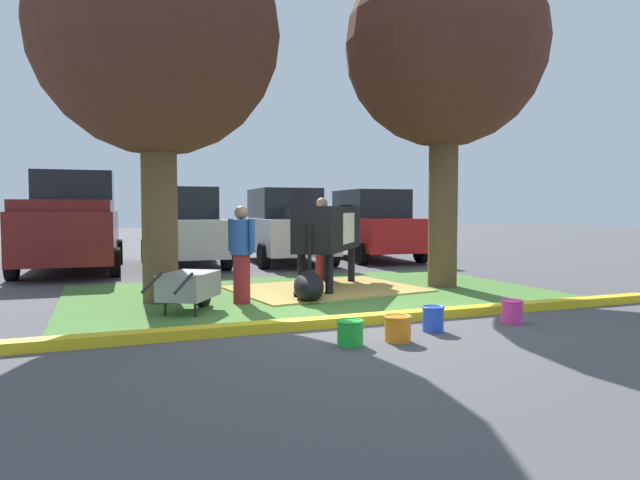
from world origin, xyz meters
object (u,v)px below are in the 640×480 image
object	(u,v)px
wheelbarrow	(190,286)
pickup_truck_maroon	(72,224)
cow_holstein	(330,229)
person_visitor_near	(322,236)
sedan_silver	(183,228)
bucket_green	(350,332)
hatchback_white	(284,227)
shade_tree_right	(445,49)
bucket_orange	(398,328)
shade_tree_left	(157,35)
bucket_blue	(433,318)
bucket_pink	(512,311)
sedan_red	(370,226)
calf_lying	(308,286)
person_handler	(242,252)

from	to	relation	value
wheelbarrow	pickup_truck_maroon	distance (m)	7.10
cow_holstein	person_visitor_near	xyz separation A→B (m)	(0.24, 0.99, -0.19)
sedan_silver	bucket_green	bearing A→B (deg)	-86.94
bucket_green	hatchback_white	size ratio (longest dim) A/B	0.07
shade_tree_right	wheelbarrow	size ratio (longest dim) A/B	4.20
shade_tree_right	bucket_orange	distance (m)	6.26
shade_tree_left	bucket_blue	world-z (taller)	shade_tree_left
bucket_pink	sedan_silver	size ratio (longest dim) A/B	0.07
cow_holstein	sedan_red	size ratio (longest dim) A/B	0.61
calf_lying	person_visitor_near	bearing A→B (deg)	63.54
sedan_red	bucket_pink	bearing A→B (deg)	-105.22
person_handler	sedan_red	bearing A→B (deg)	49.78
bucket_blue	bucket_pink	xyz separation A→B (m)	(1.20, 0.03, -0.00)
calf_lying	wheelbarrow	xyz separation A→B (m)	(-1.93, -0.40, 0.15)
shade_tree_right	bucket_orange	world-z (taller)	shade_tree_right
shade_tree_right	sedan_silver	bearing A→B (deg)	123.99
bucket_blue	bucket_pink	bearing A→B (deg)	1.54
calf_lying	pickup_truck_maroon	size ratio (longest dim) A/B	0.24
sedan_red	cow_holstein	bearing A→B (deg)	-123.48
shade_tree_right	bucket_green	world-z (taller)	shade_tree_right
shade_tree_left	sedan_silver	distance (m)	6.72
sedan_silver	cow_holstein	bearing A→B (deg)	-69.29
bucket_orange	wheelbarrow	bearing A→B (deg)	126.53
calf_lying	bucket_pink	distance (m)	3.20
bucket_pink	hatchback_white	distance (m)	9.00
shade_tree_left	cow_holstein	bearing A→B (deg)	10.66
bucket_orange	hatchback_white	bearing A→B (deg)	80.03
shade_tree_left	pickup_truck_maroon	distance (m)	6.68
bucket_pink	calf_lying	bearing A→B (deg)	124.64
shade_tree_right	hatchback_white	distance (m)	6.82
cow_holstein	hatchback_white	world-z (taller)	hatchback_white
person_visitor_near	hatchback_white	size ratio (longest dim) A/B	0.38
bucket_green	pickup_truck_maroon	xyz separation A→B (m)	(-3.12, 9.36, 0.97)
shade_tree_left	hatchback_white	xyz separation A→B (m)	(3.83, 5.66, -3.15)
person_handler	bucket_pink	size ratio (longest dim) A/B	5.00
bucket_green	sedan_silver	xyz separation A→B (m)	(-0.50, 9.42, 0.84)
wheelbarrow	bucket_blue	world-z (taller)	wheelbarrow
cow_holstein	bucket_orange	size ratio (longest dim) A/B	8.64
wheelbarrow	pickup_truck_maroon	bearing A→B (deg)	104.68
cow_holstein	sedan_silver	size ratio (longest dim) A/B	0.61
bucket_pink	pickup_truck_maroon	bearing A→B (deg)	121.39
shade_tree_left	person_handler	xyz separation A→B (m)	(1.15, -0.61, -3.33)
cow_holstein	bucket_green	xyz separation A→B (m)	(-1.48, -4.18, -0.96)
shade_tree_left	cow_holstein	xyz separation A→B (m)	(3.10, 0.58, -3.03)
shade_tree_right	bucket_pink	size ratio (longest dim) A/B	20.73
person_handler	sedan_silver	xyz separation A→B (m)	(-0.03, 6.44, 0.17)
shade_tree_right	person_visitor_near	xyz separation A→B (m)	(-1.77, 1.67, -3.50)
cow_holstein	calf_lying	bearing A→B (deg)	-125.11
hatchback_white	pickup_truck_maroon	bearing A→B (deg)	178.89
cow_holstein	sedan_red	distance (m)	6.14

